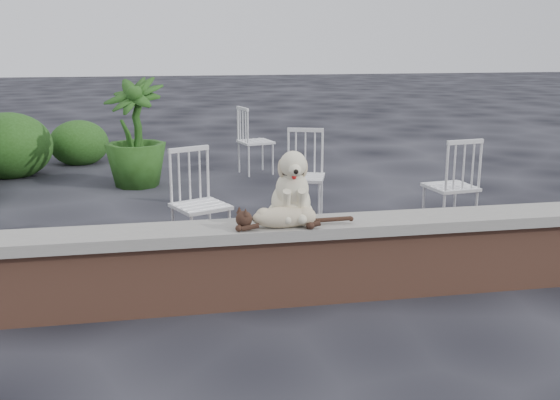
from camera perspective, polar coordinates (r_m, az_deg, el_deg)
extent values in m
plane|color=black|center=(4.80, 2.53, -8.62)|extent=(60.00, 60.00, 0.00)
cube|color=brown|center=(4.71, 2.57, -5.81)|extent=(6.00, 0.30, 0.50)
cube|color=slate|center=(4.62, 2.61, -2.42)|extent=(6.20, 0.40, 0.08)
imported|color=#1E4012|center=(8.44, -12.67, 5.80)|extent=(1.06, 1.06, 1.38)
ellipsoid|color=#1E4012|center=(9.64, -22.80, 4.39)|extent=(1.17, 1.07, 0.93)
ellipsoid|color=#1E4012|center=(10.28, -17.30, 4.81)|extent=(0.88, 0.81, 0.70)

